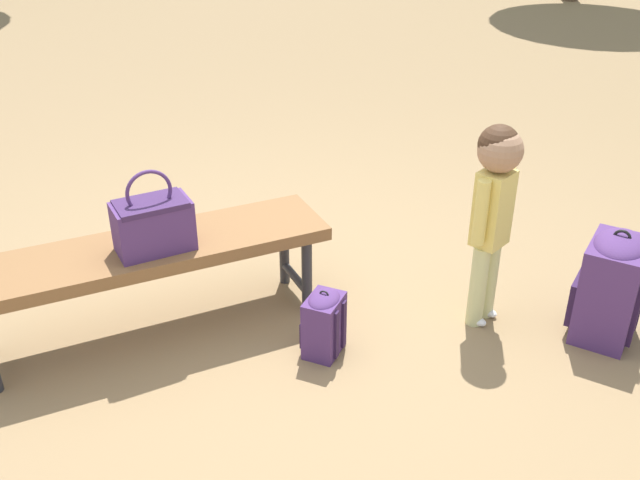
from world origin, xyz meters
name	(u,v)px	position (x,y,z in m)	size (l,w,h in m)	color
ground_plane	(277,314)	(0.00, 0.00, 0.00)	(40.00, 40.00, 0.00)	#8C704C
park_bench	(148,256)	(-0.56, -0.01, 0.39)	(1.65, 0.76, 0.45)	brown
handbag	(153,223)	(-0.52, -0.06, 0.58)	(0.36, 0.26, 0.37)	#4C2D66
child_standing	(494,196)	(0.93, -0.22, 0.64)	(0.22, 0.19, 0.96)	#CCCC8C
backpack_large	(611,284)	(1.44, -0.45, 0.27)	(0.39, 0.39, 0.54)	#4C2D66
backpack_small	(324,322)	(0.16, -0.32, 0.16)	(0.22, 0.23, 0.32)	#4C2D66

